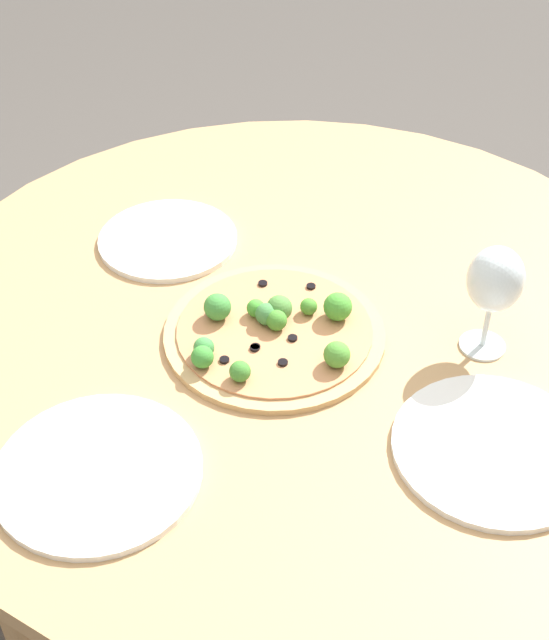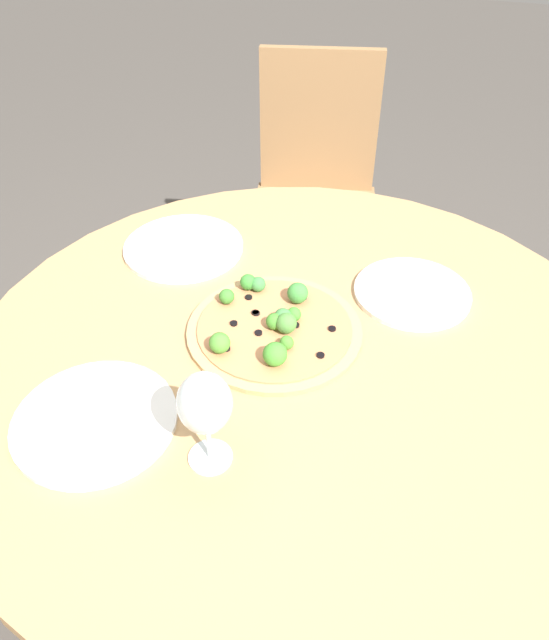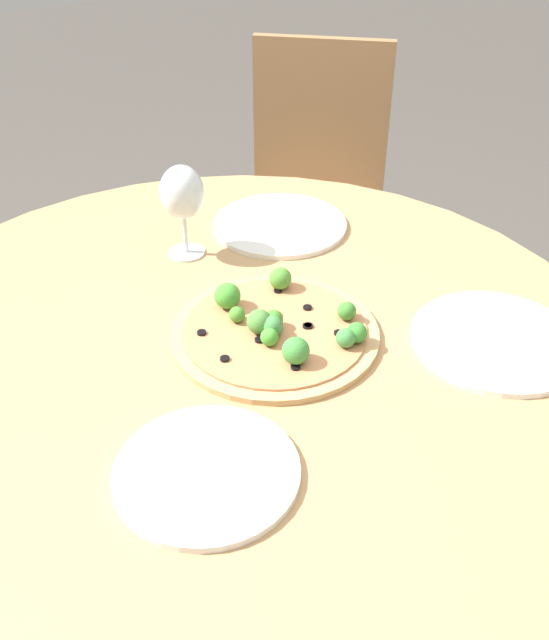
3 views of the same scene
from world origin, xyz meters
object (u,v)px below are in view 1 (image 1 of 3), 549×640
object	(u,v)px
pizza	(274,330)
wine_glass	(495,282)
plate_near	(168,239)
plate_side	(494,448)
plate_far	(98,471)

from	to	relation	value
pizza	wine_glass	size ratio (longest dim) A/B	1.89
pizza	plate_near	world-z (taller)	pizza
wine_glass	plate_side	size ratio (longest dim) A/B	0.66
pizza	plate_side	distance (m)	0.35
pizza	plate_near	distance (m)	0.30
wine_glass	plate_far	distance (m)	0.58
pizza	plate_side	bearing A→B (deg)	54.50
plate_far	pizza	bearing A→B (deg)	142.55
plate_far	plate_side	size ratio (longest dim) A/B	1.00
wine_glass	plate_near	distance (m)	0.55
pizza	wine_glass	bearing A→B (deg)	88.78
wine_glass	plate_side	xyz separation A→B (m)	(0.20, -0.01, -0.11)
pizza	plate_side	world-z (taller)	pizza
wine_glass	plate_near	bearing A→B (deg)	-115.84
wine_glass	pizza	bearing A→B (deg)	-91.22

